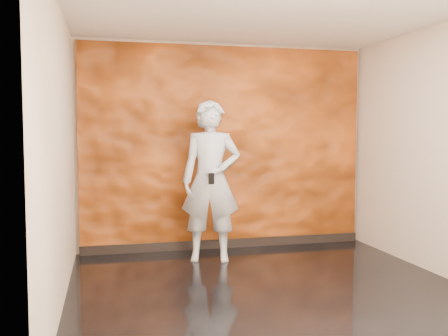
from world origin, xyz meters
TOP-DOWN VIEW (x-y plane):
  - room at (0.00, 0.00)m, footprint 4.02×4.02m
  - feature_wall at (0.00, 1.96)m, footprint 3.90×0.06m
  - baseboard at (0.00, 1.92)m, footprint 3.90×0.04m
  - man at (-0.34, 1.33)m, footprint 0.82×0.64m
  - phone at (-0.39, 1.03)m, footprint 0.07×0.04m

SIDE VIEW (x-z plane):
  - baseboard at x=0.00m, z-range 0.00..0.12m
  - man at x=-0.34m, z-range 0.00..1.99m
  - phone at x=-0.39m, z-range 0.98..1.11m
  - feature_wall at x=0.00m, z-range 0.00..2.75m
  - room at x=0.00m, z-range -0.01..2.81m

